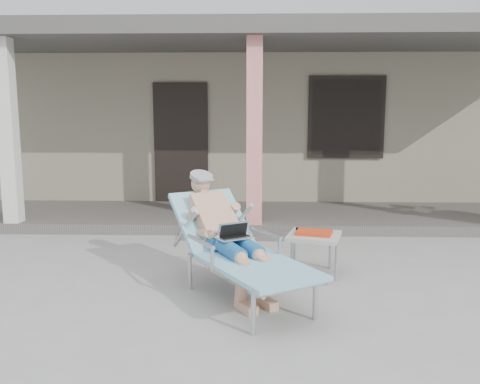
{
  "coord_description": "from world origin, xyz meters",
  "views": [
    {
      "loc": [
        0.01,
        -5.01,
        1.72
      ],
      "look_at": [
        -0.16,
        0.6,
        0.85
      ],
      "focal_mm": 38.0,
      "sensor_mm": 36.0,
      "label": 1
    }
  ],
  "objects": [
    {
      "name": "ground",
      "position": [
        0.0,
        0.0,
        0.0
      ],
      "size": [
        60.0,
        60.0,
        0.0
      ],
      "primitive_type": "plane",
      "color": "#9E9E99",
      "rests_on": "ground"
    },
    {
      "name": "house",
      "position": [
        0.0,
        6.5,
        1.67
      ],
      "size": [
        10.4,
        5.4,
        3.3
      ],
      "color": "gray",
      "rests_on": "ground"
    },
    {
      "name": "porch_deck",
      "position": [
        0.0,
        3.0,
        0.07
      ],
      "size": [
        10.0,
        2.0,
        0.15
      ],
      "primitive_type": "cube",
      "color": "#605B56",
      "rests_on": "ground"
    },
    {
      "name": "porch_overhang",
      "position": [
        0.0,
        2.95,
        2.79
      ],
      "size": [
        10.0,
        2.3,
        2.85
      ],
      "color": "silver",
      "rests_on": "porch_deck"
    },
    {
      "name": "porch_step",
      "position": [
        0.0,
        1.85,
        0.04
      ],
      "size": [
        2.0,
        0.3,
        0.07
      ],
      "primitive_type": "cube",
      "color": "#605B56",
      "rests_on": "ground"
    },
    {
      "name": "lounger",
      "position": [
        -0.21,
        -0.31,
        0.75
      ],
      "size": [
        1.54,
        1.9,
        1.22
      ],
      "rotation": [
        0.0,
        0.0,
        0.55
      ],
      "color": "#B7B7BC",
      "rests_on": "ground"
    },
    {
      "name": "side_table",
      "position": [
        0.64,
        0.3,
        0.4
      ],
      "size": [
        0.65,
        0.65,
        0.48
      ],
      "rotation": [
        0.0,
        0.0,
        -0.27
      ],
      "color": "#B3B3AE",
      "rests_on": "ground"
    }
  ]
}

